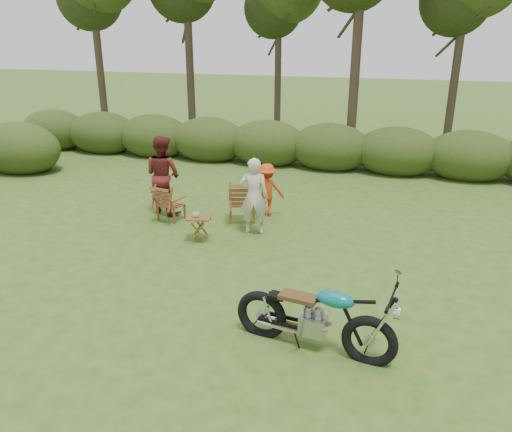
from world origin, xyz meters
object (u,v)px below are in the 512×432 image
(side_table, at_px, (199,228))
(adult_b, at_px, (166,212))
(child, at_px, (267,215))
(motorcycle, at_px, (312,347))
(lawn_chair_left, at_px, (172,220))
(lawn_chair_right, at_px, (242,220))
(cup, at_px, (196,215))
(adult_a, at_px, (254,233))

(side_table, xyz_separation_m, adult_b, (-1.42, 1.32, -0.26))
(side_table, relative_size, child, 0.42)
(motorcycle, distance_m, lawn_chair_left, 5.56)
(lawn_chair_left, relative_size, side_table, 1.65)
(lawn_chair_right, height_order, cup, cup)
(lawn_chair_right, xyz_separation_m, adult_b, (-1.91, -0.02, 0.00))
(side_table, bearing_deg, lawn_chair_right, 69.53)
(lawn_chair_right, bearing_deg, cup, 49.92)
(motorcycle, distance_m, adult_b, 6.09)
(lawn_chair_left, relative_size, adult_a, 0.52)
(lawn_chair_right, xyz_separation_m, cup, (-0.54, -1.37, 0.57))
(cup, bearing_deg, adult_a, 35.60)
(lawn_chair_right, height_order, adult_a, adult_a)
(adult_a, bearing_deg, adult_b, -25.32)
(lawn_chair_left, bearing_deg, side_table, 151.56)
(adult_b, bearing_deg, lawn_chair_right, -161.20)
(cup, bearing_deg, side_table, 44.14)
(side_table, bearing_deg, cup, -135.86)
(adult_a, bearing_deg, lawn_chair_left, -16.90)
(side_table, distance_m, cup, 0.32)
(motorcycle, xyz_separation_m, adult_a, (-1.93, 3.67, 0.00))
(cup, bearing_deg, lawn_chair_right, 68.62)
(lawn_chair_right, distance_m, adult_b, 1.91)
(side_table, distance_m, child, 2.05)
(adult_a, relative_size, child, 1.33)
(lawn_chair_right, relative_size, lawn_chair_left, 1.14)
(motorcycle, relative_size, side_table, 4.13)
(adult_b, bearing_deg, adult_a, -176.60)
(adult_a, bearing_deg, side_table, 24.80)
(motorcycle, xyz_separation_m, lawn_chair_right, (-2.40, 4.32, 0.00))
(motorcycle, bearing_deg, cup, 143.10)
(cup, xyz_separation_m, child, (0.98, 1.84, -0.57))
(lawn_chair_right, bearing_deg, adult_a, 107.11)
(motorcycle, height_order, adult_a, adult_a)
(lawn_chair_left, height_order, side_table, side_table)
(motorcycle, relative_size, cup, 15.91)
(adult_b, bearing_deg, motorcycle, 153.35)
(side_table, bearing_deg, motorcycle, -45.91)
(lawn_chair_right, bearing_deg, adult_b, -18.21)
(adult_b, height_order, child, adult_b)
(adult_a, relative_size, adult_b, 0.89)
(motorcycle, relative_size, adult_b, 1.16)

